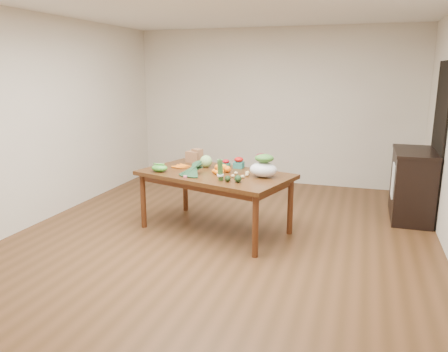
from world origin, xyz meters
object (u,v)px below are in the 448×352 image
(cabbage, at_px, (206,161))
(asparagus_bundle, at_px, (220,170))
(cabinet, at_px, (412,185))
(paper_bag, at_px, (194,156))
(kale_bunch, at_px, (190,169))
(salad_bag, at_px, (263,167))
(dining_table, at_px, (215,202))
(mandarin_cluster, at_px, (219,171))

(cabbage, height_order, asparagus_bundle, asparagus_bundle)
(cabinet, xyz_separation_m, paper_bag, (-2.86, -0.77, 0.37))
(kale_bunch, bearing_deg, cabinet, 46.70)
(paper_bag, distance_m, cabbage, 0.37)
(salad_bag, bearing_deg, cabinet, 36.70)
(dining_table, xyz_separation_m, cabbage, (-0.21, 0.26, 0.45))
(salad_bag, bearing_deg, dining_table, 176.65)
(mandarin_cluster, bearing_deg, paper_bag, 133.96)
(dining_table, height_order, salad_bag, salad_bag)
(mandarin_cluster, bearing_deg, cabbage, 131.40)
(kale_bunch, distance_m, asparagus_bundle, 0.43)
(kale_bunch, relative_size, salad_bag, 1.24)
(mandarin_cluster, relative_size, salad_bag, 0.56)
(mandarin_cluster, bearing_deg, salad_bag, 2.53)
(dining_table, xyz_separation_m, paper_bag, (-0.48, 0.51, 0.47))
(mandarin_cluster, xyz_separation_m, salad_bag, (0.54, 0.02, 0.08))
(asparagus_bundle, relative_size, salad_bag, 0.78)
(cabbage, xyz_separation_m, mandarin_cluster, (0.28, -0.32, -0.04))
(asparagus_bundle, bearing_deg, kale_bunch, -178.85)
(dining_table, bearing_deg, asparagus_bundle, -46.01)
(dining_table, bearing_deg, kale_bunch, -116.45)
(kale_bunch, bearing_deg, mandarin_cluster, 48.17)
(cabbage, distance_m, kale_bunch, 0.51)
(cabbage, distance_m, salad_bag, 0.88)
(paper_bag, bearing_deg, cabbage, -43.05)
(kale_bunch, xyz_separation_m, asparagus_bundle, (0.41, -0.11, 0.05))
(paper_bag, relative_size, asparagus_bundle, 1.04)
(mandarin_cluster, bearing_deg, dining_table, 139.48)
(cabinet, bearing_deg, paper_bag, -164.97)
(asparagus_bundle, bearing_deg, cabinet, 53.07)
(paper_bag, xyz_separation_m, cabbage, (0.27, -0.25, -0.01))
(dining_table, bearing_deg, cabbage, 145.57)
(asparagus_bundle, distance_m, salad_bag, 0.53)
(asparagus_bundle, bearing_deg, cabbage, 139.28)
(cabinet, bearing_deg, cabbage, -158.54)
(cabinet, distance_m, paper_bag, 2.99)
(kale_bunch, height_order, asparagus_bundle, asparagus_bundle)
(cabbage, xyz_separation_m, salad_bag, (0.83, -0.30, 0.05))
(kale_bunch, bearing_deg, asparagus_bundle, 1.15)
(cabinet, distance_m, kale_bunch, 3.04)
(dining_table, distance_m, asparagus_bundle, 0.64)
(paper_bag, height_order, mandarin_cluster, paper_bag)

